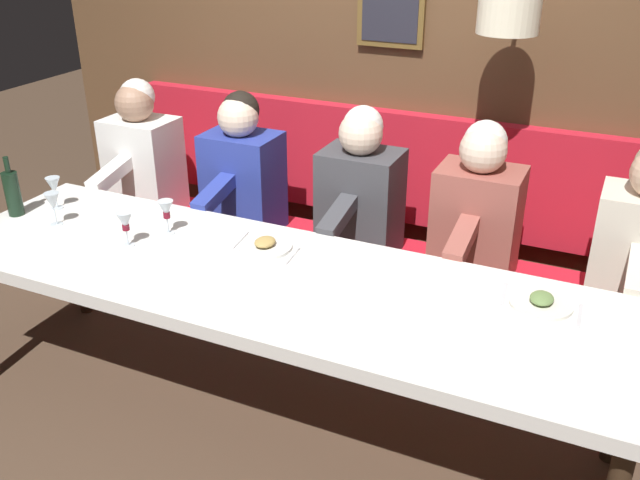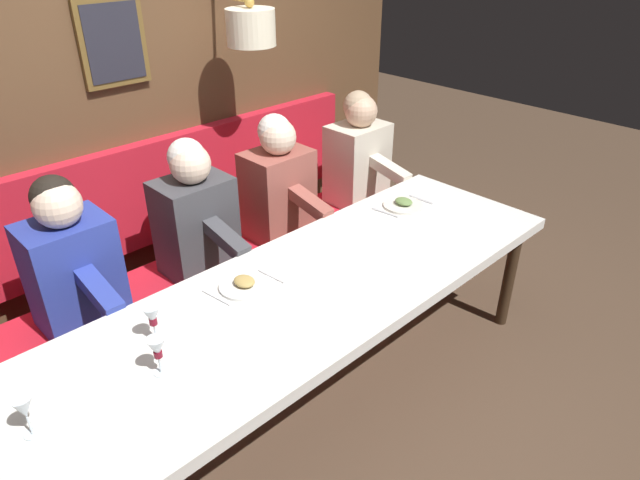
{
  "view_description": "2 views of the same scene",
  "coord_description": "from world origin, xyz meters",
  "px_view_note": "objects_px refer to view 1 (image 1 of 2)",
  "views": [
    {
      "loc": [
        -2.22,
        -1.25,
        2.14
      ],
      "look_at": [
        0.05,
        -0.21,
        0.92
      ],
      "focal_mm": 39.05,
      "sensor_mm": 36.0,
      "label": 1
    },
    {
      "loc": [
        -1.6,
        1.39,
        2.23
      ],
      "look_at": [
        0.05,
        -0.21,
        0.92
      ],
      "focal_mm": 31.62,
      "sensor_mm": 36.0,
      "label": 2
    }
  ],
  "objects_px": {
    "dining_table": "(270,286)",
    "wine_bottle": "(13,193)",
    "wine_glass_1": "(125,222)",
    "wine_glass_2": "(166,211)",
    "diner_near": "(477,208)",
    "diner_farthest": "(141,152)",
    "diner_far": "(242,168)",
    "wine_glass_0": "(53,202)",
    "wine_glass_3": "(54,186)",
    "diner_middle": "(360,188)"
  },
  "relations": [
    {
      "from": "diner_farthest",
      "to": "diner_far",
      "type": "bearing_deg",
      "value": -90.0
    },
    {
      "from": "wine_glass_0",
      "to": "wine_glass_1",
      "type": "xyz_separation_m",
      "value": [
        -0.04,
        -0.46,
        -0.0
      ]
    },
    {
      "from": "diner_middle",
      "to": "diner_far",
      "type": "xyz_separation_m",
      "value": [
        0.0,
        0.7,
        0.0
      ]
    },
    {
      "from": "wine_glass_3",
      "to": "wine_bottle",
      "type": "distance_m",
      "value": 0.19
    },
    {
      "from": "dining_table",
      "to": "diner_far",
      "type": "xyz_separation_m",
      "value": [
        0.88,
        0.65,
        0.13
      ]
    },
    {
      "from": "wine_glass_0",
      "to": "wine_glass_2",
      "type": "height_order",
      "value": "same"
    },
    {
      "from": "wine_bottle",
      "to": "wine_glass_3",
      "type": "bearing_deg",
      "value": -40.2
    },
    {
      "from": "wine_glass_0",
      "to": "wine_glass_2",
      "type": "bearing_deg",
      "value": -74.97
    },
    {
      "from": "dining_table",
      "to": "wine_bottle",
      "type": "distance_m",
      "value": 1.45
    },
    {
      "from": "wine_glass_0",
      "to": "wine_glass_1",
      "type": "height_order",
      "value": "same"
    },
    {
      "from": "diner_middle",
      "to": "wine_glass_2",
      "type": "bearing_deg",
      "value": 137.28
    },
    {
      "from": "diner_farthest",
      "to": "wine_glass_0",
      "type": "bearing_deg",
      "value": -169.26
    },
    {
      "from": "diner_middle",
      "to": "wine_glass_3",
      "type": "relative_size",
      "value": 4.82
    },
    {
      "from": "wine_glass_0",
      "to": "wine_glass_3",
      "type": "relative_size",
      "value": 1.0
    },
    {
      "from": "diner_near",
      "to": "diner_farthest",
      "type": "distance_m",
      "value": 1.99
    },
    {
      "from": "wine_glass_3",
      "to": "wine_glass_0",
      "type": "bearing_deg",
      "value": -137.31
    },
    {
      "from": "diner_far",
      "to": "wine_glass_1",
      "type": "bearing_deg",
      "value": 176.42
    },
    {
      "from": "diner_farthest",
      "to": "wine_glass_2",
      "type": "bearing_deg",
      "value": -135.66
    },
    {
      "from": "dining_table",
      "to": "wine_glass_3",
      "type": "distance_m",
      "value": 1.33
    },
    {
      "from": "diner_far",
      "to": "wine_glass_0",
      "type": "relative_size",
      "value": 4.82
    },
    {
      "from": "diner_middle",
      "to": "diner_farthest",
      "type": "distance_m",
      "value": 1.38
    },
    {
      "from": "wine_glass_1",
      "to": "wine_glass_2",
      "type": "height_order",
      "value": "same"
    },
    {
      "from": "dining_table",
      "to": "wine_bottle",
      "type": "height_order",
      "value": "wine_bottle"
    },
    {
      "from": "dining_table",
      "to": "diner_near",
      "type": "xyz_separation_m",
      "value": [
        0.88,
        -0.66,
        0.13
      ]
    },
    {
      "from": "wine_glass_2",
      "to": "wine_bottle",
      "type": "height_order",
      "value": "wine_bottle"
    },
    {
      "from": "dining_table",
      "to": "wine_glass_1",
      "type": "distance_m",
      "value": 0.73
    },
    {
      "from": "wine_glass_2",
      "to": "diner_middle",
      "type": "bearing_deg",
      "value": -42.72
    },
    {
      "from": "diner_farthest",
      "to": "wine_glass_0",
      "type": "height_order",
      "value": "diner_farthest"
    },
    {
      "from": "wine_glass_3",
      "to": "wine_bottle",
      "type": "bearing_deg",
      "value": 139.8
    },
    {
      "from": "dining_table",
      "to": "diner_farthest",
      "type": "distance_m",
      "value": 1.6
    },
    {
      "from": "diner_middle",
      "to": "wine_glass_2",
      "type": "height_order",
      "value": "diner_middle"
    },
    {
      "from": "wine_glass_1",
      "to": "wine_bottle",
      "type": "bearing_deg",
      "value": 86.13
    },
    {
      "from": "diner_far",
      "to": "wine_glass_1",
      "type": "height_order",
      "value": "diner_far"
    },
    {
      "from": "wine_glass_3",
      "to": "wine_glass_1",
      "type": "bearing_deg",
      "value": -107.94
    },
    {
      "from": "dining_table",
      "to": "diner_far",
      "type": "distance_m",
      "value": 1.1
    },
    {
      "from": "diner_near",
      "to": "wine_glass_2",
      "type": "height_order",
      "value": "diner_near"
    },
    {
      "from": "diner_farthest",
      "to": "wine_glass_3",
      "type": "distance_m",
      "value": 0.72
    },
    {
      "from": "dining_table",
      "to": "diner_far",
      "type": "bearing_deg",
      "value": 36.46
    },
    {
      "from": "diner_near",
      "to": "wine_glass_1",
      "type": "distance_m",
      "value": 1.64
    },
    {
      "from": "diner_middle",
      "to": "wine_bottle",
      "type": "height_order",
      "value": "diner_middle"
    },
    {
      "from": "wine_glass_1",
      "to": "wine_glass_3",
      "type": "relative_size",
      "value": 1.0
    },
    {
      "from": "diner_near",
      "to": "diner_farthest",
      "type": "height_order",
      "value": "same"
    },
    {
      "from": "diner_middle",
      "to": "wine_glass_0",
      "type": "relative_size",
      "value": 4.82
    },
    {
      "from": "diner_middle",
      "to": "wine_glass_3",
      "type": "distance_m",
      "value": 1.54
    },
    {
      "from": "diner_middle",
      "to": "wine_glass_0",
      "type": "height_order",
      "value": "diner_middle"
    },
    {
      "from": "diner_near",
      "to": "wine_glass_2",
      "type": "xyz_separation_m",
      "value": [
        -0.73,
        1.28,
        0.04
      ]
    },
    {
      "from": "dining_table",
      "to": "wine_glass_0",
      "type": "bearing_deg",
      "value": 89.62
    },
    {
      "from": "wine_glass_0",
      "to": "diner_middle",
      "type": "bearing_deg",
      "value": -54.32
    },
    {
      "from": "wine_glass_1",
      "to": "wine_glass_2",
      "type": "distance_m",
      "value": 0.2
    },
    {
      "from": "diner_farthest",
      "to": "wine_glass_3",
      "type": "height_order",
      "value": "diner_farthest"
    }
  ]
}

